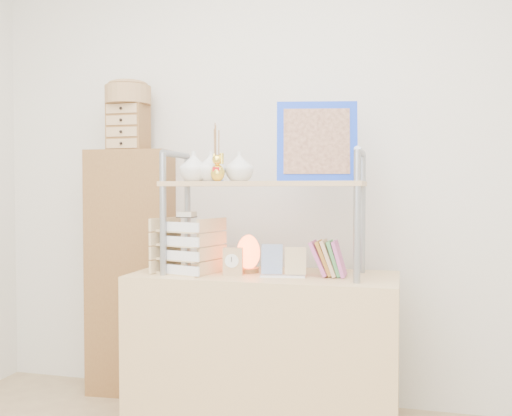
% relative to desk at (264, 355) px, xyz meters
% --- Properties ---
extents(room_shell, '(3.42, 3.41, 2.61)m').
position_rel_desk_xyz_m(room_shell, '(0.00, -0.81, 1.32)').
color(room_shell, silver).
rests_on(room_shell, ground).
extents(desk, '(1.20, 0.50, 0.75)m').
position_rel_desk_xyz_m(desk, '(0.00, 0.00, 0.00)').
color(desk, tan).
rests_on(desk, ground).
extents(cabinet, '(0.47, 0.27, 1.35)m').
position_rel_desk_xyz_m(cabinet, '(-0.85, 0.37, 0.30)').
color(cabinet, brown).
rests_on(cabinet, ground).
extents(hutch, '(0.90, 0.34, 0.79)m').
position_rel_desk_xyz_m(hutch, '(-0.04, 0.01, 0.81)').
color(hutch, gray).
rests_on(hutch, desk).
extents(letter_tray, '(0.28, 0.28, 0.28)m').
position_rel_desk_xyz_m(letter_tray, '(-0.35, -0.06, 0.49)').
color(letter_tray, '#D8C181').
rests_on(letter_tray, desk).
extents(salt_lamp, '(0.12, 0.11, 0.18)m').
position_rel_desk_xyz_m(salt_lamp, '(-0.08, 0.02, 0.46)').
color(salt_lamp, brown).
rests_on(salt_lamp, desk).
extents(desk_clock, '(0.09, 0.05, 0.12)m').
position_rel_desk_xyz_m(desk_clock, '(-0.13, -0.07, 0.44)').
color(desk_clock, tan).
rests_on(desk_clock, desk).
extents(postcard_stand, '(0.20, 0.08, 0.14)m').
position_rel_desk_xyz_m(postcard_stand, '(0.10, -0.06, 0.42)').
color(postcard_stand, white).
rests_on(postcard_stand, desk).
extents(drawer_chest, '(0.20, 0.16, 0.25)m').
position_rel_desk_xyz_m(drawer_chest, '(-0.85, 0.35, 1.10)').
color(drawer_chest, brown).
rests_on(drawer_chest, cabinet).
extents(woven_basket, '(0.25, 0.25, 0.10)m').
position_rel_desk_xyz_m(woven_basket, '(-0.85, 0.35, 1.28)').
color(woven_basket, '#987145').
rests_on(woven_basket, drawer_chest).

